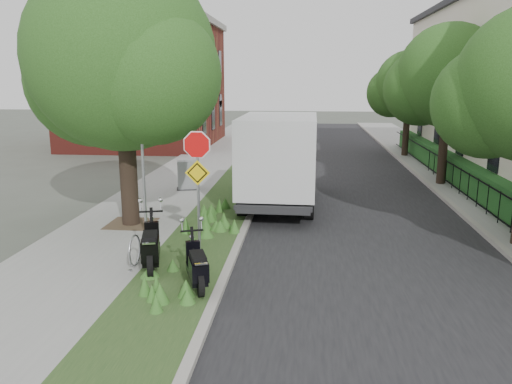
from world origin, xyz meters
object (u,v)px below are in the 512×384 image
at_px(sign_assembly, 197,166).
at_px(scooter_near, 151,251).
at_px(scooter_far, 197,270).
at_px(utility_cabinet, 187,176).
at_px(box_truck, 280,156).

distance_m(sign_assembly, scooter_near, 2.38).
bearing_deg(scooter_far, utility_cabinet, 104.54).
xyz_separation_m(box_truck, utility_cabinet, (-3.79, 1.84, -1.13)).
distance_m(sign_assembly, box_truck, 5.68).
distance_m(scooter_far, utility_cabinet, 9.85).
bearing_deg(utility_cabinet, scooter_near, -82.20).
xyz_separation_m(sign_assembly, utility_cabinet, (-2.02, 7.22, -1.66)).
distance_m(box_truck, utility_cabinet, 4.36).
xyz_separation_m(scooter_far, box_truck, (1.31, 7.69, 1.28)).
xyz_separation_m(sign_assembly, scooter_far, (0.45, -2.32, -1.81)).
bearing_deg(scooter_near, sign_assembly, 58.02).
xyz_separation_m(scooter_near, scooter_far, (1.30, -0.96, -0.05)).
bearing_deg(box_truck, sign_assembly, -108.19).
distance_m(scooter_near, box_truck, 7.32).
bearing_deg(sign_assembly, box_truck, 71.81).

